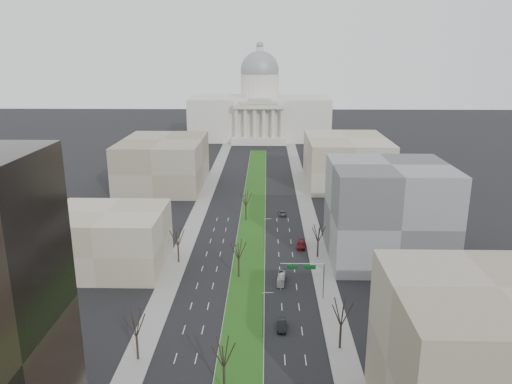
# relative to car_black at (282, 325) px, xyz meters

# --- Properties ---
(ground) EXTENTS (600.00, 600.00, 0.00)m
(ground) POSITION_rel_car_black_xyz_m (-7.26, 61.80, -0.77)
(ground) COLOR black
(ground) RESTS_ON ground
(median) EXTENTS (8.00, 222.03, 0.20)m
(median) POSITION_rel_car_black_xyz_m (-7.26, 60.78, -0.67)
(median) COLOR #999993
(median) RESTS_ON ground
(sidewalk_left) EXTENTS (5.00, 330.00, 0.15)m
(sidewalk_left) POSITION_rel_car_black_xyz_m (-24.76, 36.80, -0.70)
(sidewalk_left) COLOR gray
(sidewalk_left) RESTS_ON ground
(sidewalk_right) EXTENTS (5.00, 330.00, 0.15)m
(sidewalk_right) POSITION_rel_car_black_xyz_m (10.24, 36.80, -0.70)
(sidewalk_right) COLOR gray
(sidewalk_right) RESTS_ON ground
(capitol) EXTENTS (80.00, 46.00, 55.00)m
(capitol) POSITION_rel_car_black_xyz_m (-7.26, 211.38, 15.53)
(capitol) COLOR beige
(capitol) RESTS_ON ground
(building_beige_left) EXTENTS (26.00, 22.00, 14.00)m
(building_beige_left) POSITION_rel_car_black_xyz_m (-40.26, 26.80, 6.23)
(building_beige_left) COLOR tan
(building_beige_left) RESTS_ON ground
(building_tan_right) EXTENTS (26.00, 24.00, 22.00)m
(building_tan_right) POSITION_rel_car_black_xyz_m (25.74, -26.20, 10.23)
(building_tan_right) COLOR gray
(building_tan_right) RESTS_ON ground
(building_grey_right) EXTENTS (28.00, 26.00, 24.00)m
(building_grey_right) POSITION_rel_car_black_xyz_m (26.74, 33.80, 11.23)
(building_grey_right) COLOR #585B5D
(building_grey_right) RESTS_ON ground
(building_far_left) EXTENTS (30.00, 40.00, 18.00)m
(building_far_left) POSITION_rel_car_black_xyz_m (-42.26, 101.80, 8.23)
(building_far_left) COLOR gray
(building_far_left) RESTS_ON ground
(building_far_right) EXTENTS (30.00, 40.00, 18.00)m
(building_far_right) POSITION_rel_car_black_xyz_m (27.74, 106.80, 8.23)
(building_far_right) COLOR tan
(building_far_right) RESTS_ON ground
(tree_left_mid) EXTENTS (5.40, 5.40, 9.72)m
(tree_left_mid) POSITION_rel_car_black_xyz_m (-24.46, -10.20, 6.23)
(tree_left_mid) COLOR black
(tree_left_mid) RESTS_ON ground
(tree_left_far) EXTENTS (5.28, 5.28, 9.50)m
(tree_left_far) POSITION_rel_car_black_xyz_m (-24.46, 29.80, 6.07)
(tree_left_far) COLOR black
(tree_left_far) RESTS_ON ground
(tree_right_mid) EXTENTS (5.52, 5.52, 9.94)m
(tree_right_mid) POSITION_rel_car_black_xyz_m (9.94, -6.20, 6.38)
(tree_right_mid) COLOR black
(tree_right_mid) RESTS_ON ground
(tree_right_far) EXTENTS (5.04, 5.04, 9.07)m
(tree_right_far) POSITION_rel_car_black_xyz_m (9.94, 33.80, 5.76)
(tree_right_far) COLOR black
(tree_right_far) RESTS_ON ground
(tree_median_a) EXTENTS (5.40, 5.40, 9.72)m
(tree_median_a) POSITION_rel_car_black_xyz_m (-9.26, -18.20, 6.23)
(tree_median_a) COLOR black
(tree_median_a) RESTS_ON ground
(tree_median_b) EXTENTS (5.40, 5.40, 9.72)m
(tree_median_b) POSITION_rel_car_black_xyz_m (-9.26, 21.80, 6.23)
(tree_median_b) COLOR black
(tree_median_b) RESTS_ON ground
(tree_median_c) EXTENTS (5.40, 5.40, 9.72)m
(tree_median_c) POSITION_rel_car_black_xyz_m (-9.26, 61.80, 6.23)
(tree_median_c) COLOR black
(tree_median_c) RESTS_ON ground
(streetlamp_median_b) EXTENTS (1.90, 0.20, 9.16)m
(streetlamp_median_b) POSITION_rel_car_black_xyz_m (-3.50, -3.20, 4.04)
(streetlamp_median_b) COLOR gray
(streetlamp_median_b) RESTS_ON ground
(streetlamp_median_c) EXTENTS (1.90, 0.20, 9.16)m
(streetlamp_median_c) POSITION_rel_car_black_xyz_m (-3.50, 36.80, 4.04)
(streetlamp_median_c) COLOR gray
(streetlamp_median_c) RESTS_ON ground
(mast_arm_signs) EXTENTS (9.12, 0.24, 8.09)m
(mast_arm_signs) POSITION_rel_car_black_xyz_m (6.23, 11.82, 5.33)
(mast_arm_signs) COLOR gray
(mast_arm_signs) RESTS_ON ground
(car_black) EXTENTS (1.86, 4.77, 1.55)m
(car_black) POSITION_rel_car_black_xyz_m (0.00, 0.00, 0.00)
(car_black) COLOR black
(car_black) RESTS_ON ground
(car_red) EXTENTS (2.72, 5.52, 1.54)m
(car_red) POSITION_rel_car_black_xyz_m (6.24, 40.09, -0.00)
(car_red) COLOR #630D11
(car_red) RESTS_ON ground
(car_grey_far) EXTENTS (2.37, 4.60, 1.24)m
(car_grey_far) POSITION_rel_car_black_xyz_m (2.02, 66.77, -0.15)
(car_grey_far) COLOR #494B51
(car_grey_far) RESTS_ON ground
(box_van) EXTENTS (2.13, 6.67, 1.83)m
(box_van) POSITION_rel_car_black_xyz_m (0.43, 19.44, 0.14)
(box_van) COLOR silver
(box_van) RESTS_ON ground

